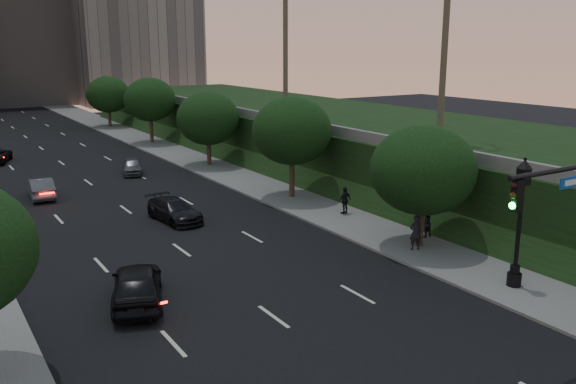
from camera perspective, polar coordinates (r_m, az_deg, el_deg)
ground at (r=19.78m, az=6.37°, el=-16.83°), size 160.00×160.00×0.00m
road_surface at (r=45.67m, az=-17.56°, el=0.38°), size 16.00×140.00×0.02m
sidewalk_right at (r=49.09m, az=-5.95°, el=1.92°), size 4.50×140.00×0.15m
embankment at (r=53.27m, az=6.43°, el=4.94°), size 18.00×90.00×4.00m
parapet_wall at (r=48.18m, az=-1.52°, el=6.92°), size 0.35×90.00×0.70m
office_block_mid at (r=116.50m, az=-24.46°, el=13.97°), size 22.00×18.00×26.00m
tree_right_a at (r=30.50m, az=12.51°, el=2.02°), size 5.20×5.20×6.24m
tree_right_b at (r=39.73m, az=0.36°, el=5.72°), size 5.20×5.20×6.74m
tree_right_c at (r=51.16m, az=-7.50°, el=6.84°), size 5.20×5.20×6.24m
tree_right_d at (r=64.05m, az=-12.80°, el=8.42°), size 5.20×5.20×6.74m
tree_right_e at (r=78.36m, az=-16.49°, el=8.74°), size 5.20×5.20×6.24m
street_lamp at (r=26.77m, az=20.78°, el=-3.24°), size 0.64×0.64×5.62m
sedan_near_left at (r=24.97m, az=-13.95°, el=-8.37°), size 3.40×5.14×1.63m
sedan_mid_left at (r=43.77m, az=-22.13°, el=0.35°), size 1.72×4.25×1.37m
sedan_near_right at (r=35.90m, az=-10.59°, el=-1.68°), size 2.31×4.64×1.30m
sedan_far_right at (r=49.63m, az=-14.36°, el=2.35°), size 2.48×3.99×1.27m
pedestrian_a at (r=30.54m, az=11.85°, el=-3.73°), size 0.74×0.61×1.76m
pedestrian_b at (r=32.68m, az=12.73°, el=-2.84°), size 0.76×0.61×1.52m
pedestrian_c at (r=36.37m, az=5.35°, el=-0.78°), size 1.02×0.57×1.64m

